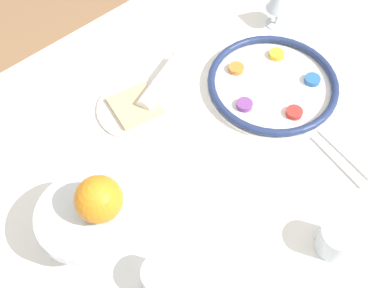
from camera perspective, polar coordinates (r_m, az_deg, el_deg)
name	(u,v)px	position (r m, az deg, el deg)	size (l,w,h in m)	color
ground_plane	(197,257)	(1.79, 0.66, -14.14)	(8.00, 8.00, 0.00)	#99704C
dining_table	(198,215)	(1.43, 0.81, -8.94)	(1.59, 1.09, 0.77)	white
seder_plate	(273,84)	(1.21, 10.20, 7.55)	(0.35, 0.35, 0.03)	white
fruit_stand	(85,218)	(0.93, -13.38, -9.17)	(0.19, 0.19, 0.11)	silver
orange_fruit	(99,199)	(0.86, -11.76, -6.88)	(0.09, 0.09, 0.09)	orange
bread_plate	(135,107)	(1.16, -7.20, 4.68)	(0.20, 0.20, 0.02)	silver
napkin_roll	(162,81)	(1.19, -3.86, 7.93)	(0.20, 0.11, 0.04)	white
cup_near	(161,278)	(0.92, -3.92, -16.60)	(0.08, 0.08, 0.07)	silver
cup_mid	(336,240)	(0.99, 17.81, -11.48)	(0.08, 0.08, 0.07)	silver
fork_left	(345,153)	(1.14, 18.89, -1.08)	(0.04, 0.17, 0.01)	silver
fork_right	(338,160)	(1.12, 18.01, -1.96)	(0.05, 0.17, 0.01)	silver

